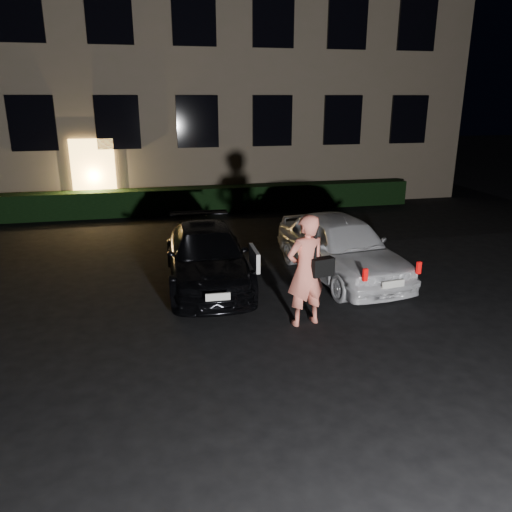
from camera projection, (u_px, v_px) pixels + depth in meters
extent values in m
plane|color=black|center=(284.00, 361.00, 7.51)|extent=(80.00, 80.00, 0.00)
cube|color=#726651|center=(184.00, 38.00, 19.62)|extent=(20.00, 8.00, 12.00)
cube|color=#FFBD57|center=(94.00, 177.00, 16.57)|extent=(1.40, 0.10, 2.50)
cube|color=black|center=(32.00, 123.00, 15.68)|extent=(1.40, 0.10, 1.70)
cube|color=black|center=(118.00, 123.00, 16.22)|extent=(1.40, 0.10, 1.70)
cube|color=black|center=(198.00, 122.00, 16.76)|extent=(1.40, 0.10, 1.70)
cube|color=black|center=(272.00, 121.00, 17.30)|extent=(1.40, 0.10, 1.70)
cube|color=black|center=(343.00, 120.00, 17.84)|extent=(1.40, 0.10, 1.70)
cube|color=black|center=(409.00, 120.00, 18.38)|extent=(1.40, 0.10, 1.70)
cube|color=black|center=(18.00, 12.00, 14.71)|extent=(1.40, 0.10, 1.70)
cube|color=black|center=(109.00, 15.00, 15.25)|extent=(1.40, 0.10, 1.70)
cube|color=black|center=(194.00, 17.00, 15.79)|extent=(1.40, 0.10, 1.70)
cube|color=black|center=(273.00, 20.00, 16.33)|extent=(1.40, 0.10, 1.70)
cube|color=black|center=(348.00, 22.00, 16.87)|extent=(1.40, 0.10, 1.70)
cube|color=black|center=(417.00, 25.00, 17.41)|extent=(1.40, 0.10, 1.70)
cube|color=black|center=(202.00, 200.00, 17.14)|extent=(15.00, 0.70, 0.85)
imported|color=black|center=(207.00, 256.00, 10.53)|extent=(1.79, 4.12, 1.18)
cube|color=white|center=(254.00, 258.00, 9.94)|extent=(0.10, 0.85, 0.39)
cube|color=silver|center=(218.00, 297.00, 8.58)|extent=(0.43, 0.05, 0.13)
imported|color=white|center=(341.00, 246.00, 10.87)|extent=(2.12, 4.22, 1.38)
cube|color=red|center=(365.00, 275.00, 8.94)|extent=(0.09, 0.06, 0.23)
cube|color=red|center=(419.00, 268.00, 9.31)|extent=(0.09, 0.06, 0.23)
cube|color=silver|center=(393.00, 284.00, 9.14)|extent=(0.46, 0.10, 0.14)
imported|color=#FB7F69|center=(306.00, 271.00, 8.47)|extent=(0.80, 0.61, 1.96)
cube|color=black|center=(322.00, 267.00, 8.43)|extent=(0.43, 0.26, 0.31)
cube|color=black|center=(315.00, 242.00, 8.28)|extent=(0.06, 0.07, 0.61)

